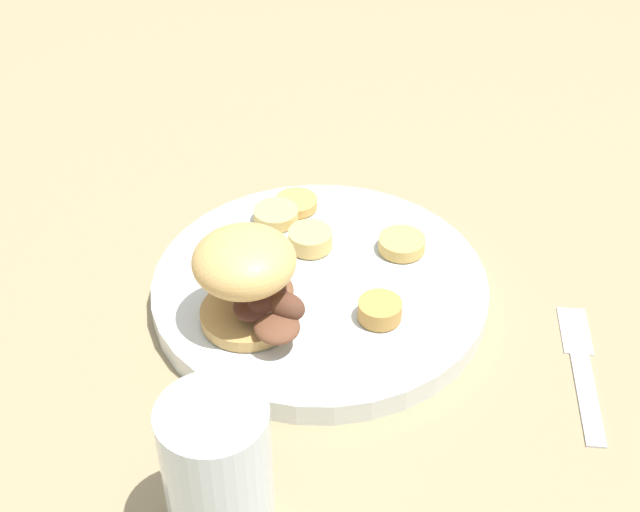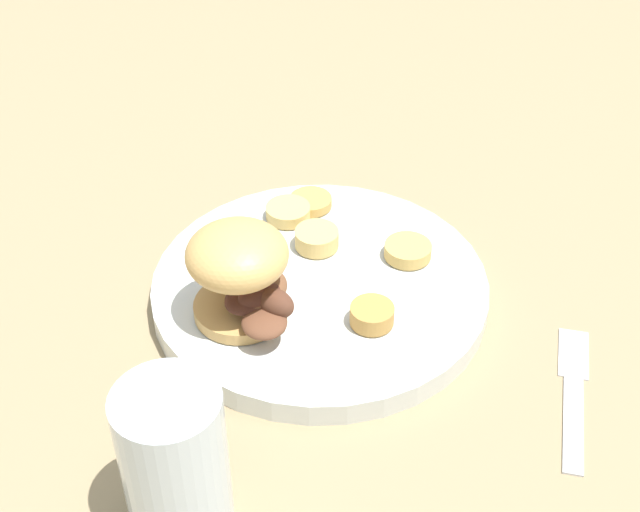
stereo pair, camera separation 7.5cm
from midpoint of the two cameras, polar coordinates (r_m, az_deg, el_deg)
The scene contains 10 objects.
ground_plane at distance 0.78m, azimuth -2.75°, elevation -2.82°, with size 4.00×4.00×0.00m, color #937F5B.
dinner_plate at distance 0.78m, azimuth -2.78°, elevation -2.13°, with size 0.29×0.29×0.02m.
sandwich at distance 0.71m, azimuth -7.53°, elevation -1.58°, with size 0.09×0.10×0.08m.
potato_round_0 at distance 0.84m, azimuth -5.43°, elevation 2.55°, with size 0.04×0.04×0.01m, color #DBB766.
potato_round_1 at distance 0.85m, azimuth -4.07°, elevation 3.31°, with size 0.04×0.04×0.01m, color tan.
potato_round_2 at distance 0.73m, azimuth 0.90°, elevation -3.61°, with size 0.04×0.04×0.02m, color #BC8942.
potato_round_3 at distance 0.80m, azimuth -3.32°, elevation 0.99°, with size 0.04×0.04×0.02m, color #DBB766.
potato_round_4 at distance 0.80m, azimuth 2.58°, elevation 0.69°, with size 0.04×0.04×0.01m, color tan.
fork at distance 0.74m, azimuth 13.67°, elevation -7.15°, with size 0.03×0.15×0.00m.
drinking_glass at distance 0.59m, azimuth -10.30°, elevation -13.63°, with size 0.07×0.07×0.11m.
Camera 1 is at (-0.07, 0.58, 0.52)m, focal length 50.00 mm.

